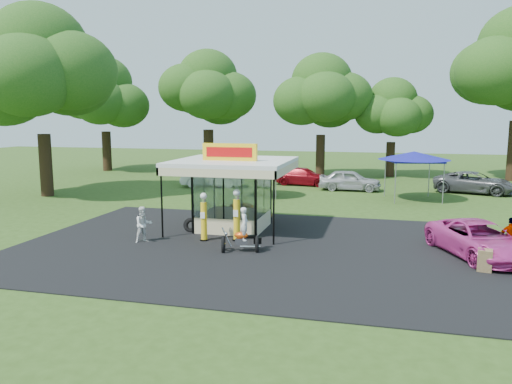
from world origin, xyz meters
TOP-DOWN VIEW (x-y plane):
  - ground at (0.00, 0.00)m, footprint 120.00×120.00m
  - asphalt_apron at (0.00, 2.00)m, footprint 20.00×14.00m
  - gas_station_kiosk at (-2.00, 4.99)m, footprint 5.40×5.40m
  - gas_pump_left at (-2.56, 2.41)m, footprint 0.40×0.40m
  - gas_pump_right at (-1.17, 2.77)m, footprint 0.43×0.43m
  - motorcycle at (-0.41, 1.10)m, footprint 1.69×1.13m
  - spare_tires at (-3.76, 3.87)m, footprint 0.80×0.49m
  - a_frame_sign at (8.48, 0.53)m, footprint 0.51×0.51m
  - kiosk_car at (-2.00, 7.20)m, footprint 2.82×1.13m
  - pink_sedan at (8.65, 2.73)m, footprint 4.04×5.50m
  - spectator_west at (-5.00, 1.53)m, footprint 0.97×0.97m
  - spectator_east_b at (9.78, 2.74)m, footprint 0.95×0.40m
  - bg_car_a at (-7.83, 18.57)m, footprint 5.03×2.56m
  - bg_car_b at (-1.15, 21.37)m, footprint 4.92×2.48m
  - bg_car_c at (2.61, 19.33)m, footprint 4.49×1.83m
  - bg_car_d at (11.30, 20.24)m, footprint 5.98×3.98m
  - tent_west at (-3.39, 14.85)m, footprint 4.01×4.01m
  - tent_east at (6.86, 16.05)m, footprint 4.55×4.55m
  - oak_far_a at (-21.98, 27.11)m, footprint 9.28×9.28m
  - oak_far_b at (-11.61, 28.33)m, footprint 9.63×9.63m
  - oak_far_c at (-0.58, 27.31)m, footprint 9.09×9.09m
  - oak_far_d at (5.55, 29.10)m, footprint 7.28×7.28m
  - oak_near at (-17.42, 11.66)m, footprint 10.88×10.88m

SIDE VIEW (x-z plane):
  - ground at x=0.00m, z-range 0.00..0.00m
  - asphalt_apron at x=0.00m, z-range 0.00..0.04m
  - spare_tires at x=-3.76m, z-range -0.01..0.68m
  - a_frame_sign at x=8.48m, z-range 0.01..0.86m
  - kiosk_car at x=-2.00m, z-range 0.00..0.96m
  - bg_car_b at x=-1.15m, z-range 0.00..1.37m
  - pink_sedan at x=8.65m, z-range 0.00..1.39m
  - motorcycle at x=-0.41m, z-range -0.21..1.70m
  - bg_car_d at x=11.30m, z-range 0.00..1.52m
  - bg_car_c at x=2.61m, z-range 0.00..1.53m
  - bg_car_a at x=-7.83m, z-range 0.00..1.58m
  - spectator_west at x=-5.00m, z-range 0.00..1.58m
  - spectator_east_b at x=9.78m, z-range 0.00..1.62m
  - gas_pump_left at x=-2.56m, z-range -0.04..2.10m
  - gas_pump_right at x=-1.17m, z-range -0.05..2.26m
  - gas_station_kiosk at x=-2.00m, z-range -0.31..3.87m
  - tent_west at x=-3.39m, z-range 1.14..3.94m
  - tent_east at x=6.86m, z-range 1.29..4.47m
  - oak_far_d at x=5.55m, z-range 1.19..9.85m
  - oak_far_c at x=-0.58m, z-range 1.44..12.15m
  - oak_far_a at x=-21.98m, z-range 1.50..12.50m
  - oak_far_b at x=-11.61m, z-range 1.59..13.07m
  - oak_near at x=-17.42m, z-range 1.59..14.12m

